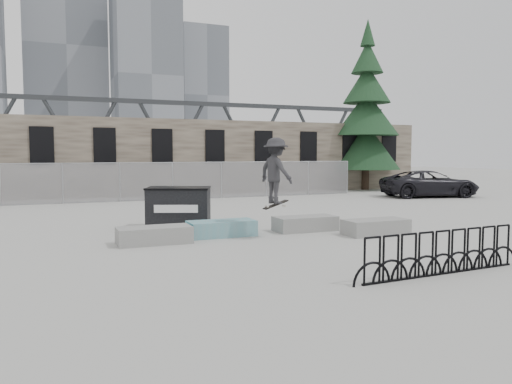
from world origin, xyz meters
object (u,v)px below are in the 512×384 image
Objects in this scene: planter_center_left at (222,228)px; planter_center_right at (305,223)px; skateboarder at (276,171)px; bike_rack at (442,253)px; planter_offset at (376,226)px; spruce_tree at (366,118)px; suv at (430,184)px; dumpster at (179,207)px; planter_far_left at (154,234)px.

planter_center_left and planter_center_right have the same top height.
skateboarder reaches higher than planter_center_right.
planter_center_right is at bearing 88.28° from bike_rack.
planter_offset is 0.45× the size of bike_rack.
suv is at bearing -90.09° from spruce_tree.
suv is at bearing 33.63° from planter_center_right.
spruce_tree is at bearing 59.99° from dumpster.
spruce_tree is at bearing 58.55° from bike_rack.
dumpster is 1.16× the size of skateboarder.
spruce_tree reaches higher than bike_rack.
planter_center_left is 0.17× the size of spruce_tree.
planter_offset is at bearing -115.33° from skateboarder.
dumpster is at bearing 124.50° from suv.
bike_rack is (2.63, -6.27, 0.18)m from planter_center_left.
dumpster is 4.03m from skateboarder.
spruce_tree reaches higher than dumpster.
suv reaches higher than planter_far_left.
planter_offset is (1.64, -1.49, 0.00)m from planter_center_right.
planter_far_left is 19.58m from suv.
skateboarder is (-14.08, -9.37, 1.22)m from suv.
skateboarder is (-1.52, -1.01, 1.72)m from planter_center_right.
planter_far_left is 0.17× the size of spruce_tree.
skateboarder is (-3.15, 0.49, 1.72)m from planter_offset.
suv is at bearing 26.64° from planter_far_left.
planter_center_right is 1.00× the size of planter_offset.
planter_center_right is (2.82, -0.04, 0.00)m from planter_center_left.
spruce_tree reaches higher than planter_offset.
bike_rack reaches higher than planter_far_left.
planter_center_right is at bearing -73.01° from skateboarder.
suv reaches higher than planter_offset.
planter_far_left and planter_offset have the same top height.
skateboarder is (3.41, -0.59, 1.72)m from planter_far_left.
planter_center_left is 17.49m from suv.
suv is (10.93, 9.85, 0.50)m from planter_offset.
suv is at bearing -72.96° from skateboarder.
planter_center_right is 2.22m from planter_offset.
planter_center_right is 0.17× the size of spruce_tree.
planter_center_left is at bearing 179.12° from planter_center_right.
planter_center_right is 0.37× the size of suv.
skateboarder is (1.30, -1.05, 1.72)m from planter_center_left.
planter_center_left is at bearing 34.51° from skateboarder.
bike_rack is 0.39× the size of spruce_tree.
planter_center_left is 4.71m from planter_offset.
spruce_tree reaches higher than suv.
planter_center_left is 0.45× the size of bike_rack.
suv is (17.50, 8.78, 0.50)m from planter_far_left.
suv is (15.38, 8.31, 0.50)m from planter_center_left.
planter_far_left is 0.45× the size of bike_rack.
planter_offset is 14.72m from suv.
spruce_tree is (12.58, 14.64, 4.64)m from planter_center_right.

